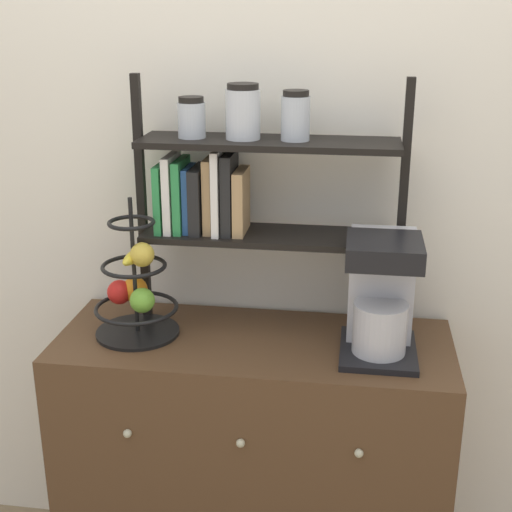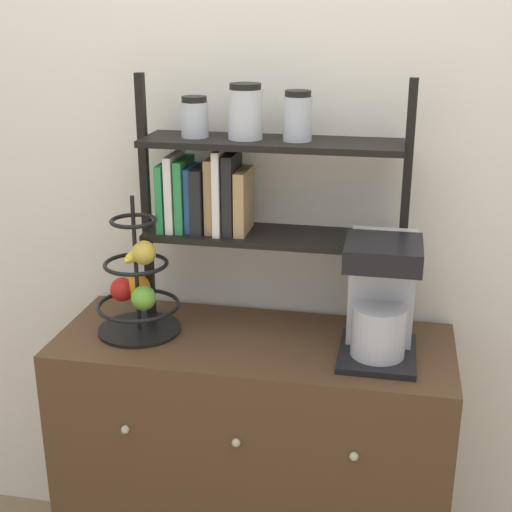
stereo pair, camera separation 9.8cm
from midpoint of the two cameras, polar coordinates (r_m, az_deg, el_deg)
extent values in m
cube|color=silver|center=(2.18, -0.48, 6.26)|extent=(7.00, 0.05, 2.60)
cube|color=#4C331E|center=(2.30, -1.49, -16.70)|extent=(1.14, 0.45, 0.89)
sphere|color=#B2AD8C|center=(2.04, -11.65, -13.76)|extent=(0.02, 0.02, 0.02)
sphere|color=#B2AD8C|center=(1.97, -2.72, -14.75)|extent=(0.02, 0.02, 0.02)
sphere|color=#B2AD8C|center=(1.94, 6.75, -15.42)|extent=(0.02, 0.02, 0.02)
cube|color=black|center=(2.01, 8.34, -7.49)|extent=(0.21, 0.25, 0.02)
cube|color=#B7B7BC|center=(2.00, 8.59, -2.32)|extent=(0.18, 0.10, 0.32)
cylinder|color=#B7B7BC|center=(1.95, 8.45, -5.71)|extent=(0.15, 0.15, 0.14)
cube|color=black|center=(1.88, 8.78, 0.40)|extent=(0.20, 0.20, 0.06)
cylinder|color=black|center=(2.14, -10.74, -6.00)|extent=(0.24, 0.24, 0.01)
cylinder|color=black|center=(2.06, -11.09, -0.81)|extent=(0.01, 0.01, 0.40)
torus|color=black|center=(2.11, -10.87, -4.09)|extent=(0.24, 0.24, 0.01)
torus|color=black|center=(2.06, -11.09, -0.81)|extent=(0.19, 0.19, 0.01)
torus|color=black|center=(2.02, -11.33, 2.62)|extent=(0.13, 0.13, 0.01)
sphere|color=red|center=(2.13, -12.17, -2.85)|extent=(0.07, 0.07, 0.07)
sphere|color=#6BAD33|center=(2.06, -10.44, -3.53)|extent=(0.07, 0.07, 0.07)
sphere|color=orange|center=(2.14, -10.97, -2.67)|extent=(0.08, 0.08, 0.08)
ellipsoid|color=yellow|center=(2.08, -10.99, 0.03)|extent=(0.05, 0.15, 0.04)
sphere|color=gold|center=(2.04, -10.46, 0.09)|extent=(0.07, 0.07, 0.07)
cube|color=black|center=(2.13, -10.44, 4.29)|extent=(0.02, 0.02, 0.73)
cube|color=black|center=(2.02, 10.25, 3.48)|extent=(0.02, 0.02, 0.73)
cube|color=black|center=(2.06, -0.36, 1.60)|extent=(0.73, 0.20, 0.02)
cube|color=black|center=(2.00, -0.38, 9.04)|extent=(0.73, 0.20, 0.02)
cube|color=#2D8C47|center=(2.10, -8.77, 4.75)|extent=(0.02, 0.16, 0.20)
cube|color=white|center=(2.09, -8.07, 5.07)|extent=(0.02, 0.15, 0.22)
cube|color=#2D8C47|center=(2.09, -7.32, 4.88)|extent=(0.02, 0.15, 0.21)
cube|color=#2D599E|center=(2.08, -6.70, 4.58)|extent=(0.02, 0.12, 0.19)
cube|color=black|center=(2.08, -5.95, 4.56)|extent=(0.03, 0.15, 0.19)
cube|color=tan|center=(2.06, -5.05, 4.90)|extent=(0.02, 0.12, 0.22)
cube|color=white|center=(2.05, -4.32, 5.25)|extent=(0.02, 0.16, 0.24)
cube|color=black|center=(2.05, -3.50, 5.05)|extent=(0.03, 0.14, 0.23)
cube|color=tan|center=(2.05, -2.57, 4.39)|extent=(0.03, 0.14, 0.18)
cylinder|color=silver|center=(2.03, -6.58, 10.74)|extent=(0.08, 0.08, 0.10)
cylinder|color=black|center=(2.03, -6.64, 12.32)|extent=(0.07, 0.07, 0.02)
cylinder|color=silver|center=(2.00, -2.48, 11.25)|extent=(0.10, 0.10, 0.14)
cylinder|color=black|center=(1.99, -2.51, 13.41)|extent=(0.09, 0.09, 0.02)
cylinder|color=silver|center=(1.98, 1.74, 10.94)|extent=(0.08, 0.08, 0.12)
cylinder|color=black|center=(1.97, 1.76, 12.89)|extent=(0.07, 0.07, 0.02)
camera|label=1|loc=(0.05, -91.43, -0.50)|focal=50.00mm
camera|label=2|loc=(0.05, 88.57, 0.50)|focal=50.00mm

